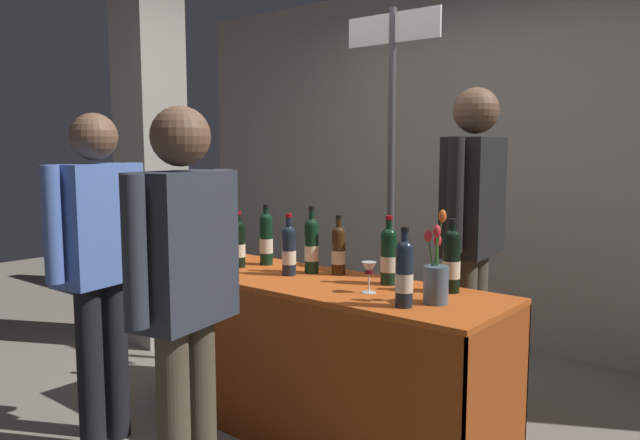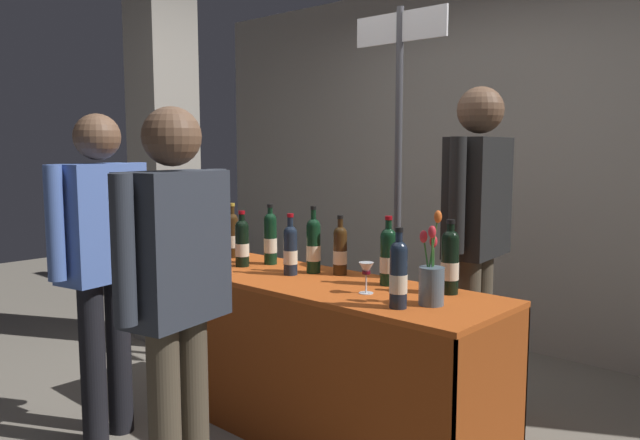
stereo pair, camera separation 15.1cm
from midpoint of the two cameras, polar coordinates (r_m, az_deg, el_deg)
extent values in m
plane|color=gray|center=(3.29, 1.38, -18.99)|extent=(12.00, 12.00, 0.00)
cube|color=#9E998E|center=(4.64, 17.66, 5.15)|extent=(5.77, 0.12, 2.65)
cube|color=gray|center=(4.68, -13.36, 8.69)|extent=(0.38, 0.38, 3.21)
cube|color=#B74C19|center=(3.04, 1.43, -5.86)|extent=(1.86, 0.61, 0.02)
cube|color=#963E14|center=(2.94, -2.56, -14.23)|extent=(1.86, 0.01, 0.75)
cube|color=#963E14|center=(3.37, 4.83, -11.50)|extent=(1.86, 0.01, 0.75)
cube|color=#963E14|center=(3.79, -9.37, -9.48)|extent=(0.01, 0.61, 0.75)
cube|color=#963E14|center=(2.68, 17.22, -16.72)|extent=(0.01, 0.61, 0.75)
cylinder|color=#38230F|center=(3.69, -6.92, -1.69)|extent=(0.07, 0.07, 0.23)
sphere|color=#38230F|center=(3.67, -6.94, 0.07)|extent=(0.07, 0.07, 0.07)
cylinder|color=#38230F|center=(3.67, -6.95, 0.67)|extent=(0.03, 0.03, 0.08)
cylinder|color=#B7932D|center=(3.66, -6.96, 1.41)|extent=(0.03, 0.03, 0.02)
cylinder|color=beige|center=(3.69, -6.91, -1.97)|extent=(0.07, 0.07, 0.07)
cylinder|color=black|center=(3.21, 0.74, -2.72)|extent=(0.07, 0.07, 0.25)
sphere|color=black|center=(3.19, 0.74, -0.52)|extent=(0.07, 0.07, 0.07)
cylinder|color=black|center=(3.19, 0.74, 0.22)|extent=(0.03, 0.03, 0.08)
cylinder|color=black|center=(3.18, 0.75, 1.12)|extent=(0.03, 0.03, 0.02)
cylinder|color=beige|center=(3.21, 0.74, -3.06)|extent=(0.08, 0.08, 0.08)
cylinder|color=black|center=(3.40, -5.92, -2.45)|extent=(0.08, 0.08, 0.22)
sphere|color=black|center=(3.39, -5.95, -0.61)|extent=(0.07, 0.07, 0.07)
cylinder|color=black|center=(3.38, -5.95, -0.04)|extent=(0.03, 0.03, 0.07)
cylinder|color=maroon|center=(3.38, -5.96, 0.69)|extent=(0.04, 0.04, 0.02)
cylinder|color=beige|center=(3.41, -5.92, -2.74)|extent=(0.08, 0.08, 0.07)
cylinder|color=black|center=(2.95, 7.74, -3.74)|extent=(0.08, 0.08, 0.23)
sphere|color=black|center=(2.93, 7.78, -1.50)|extent=(0.08, 0.08, 0.08)
cylinder|color=black|center=(2.93, 7.79, -0.74)|extent=(0.03, 0.03, 0.08)
cylinder|color=maroon|center=(2.92, 7.81, 0.19)|extent=(0.03, 0.03, 0.02)
cylinder|color=beige|center=(2.96, 7.74, -4.10)|extent=(0.08, 0.08, 0.07)
cylinder|color=black|center=(3.45, -3.35, -2.01)|extent=(0.07, 0.07, 0.25)
sphere|color=black|center=(3.44, -3.36, 0.07)|extent=(0.07, 0.07, 0.07)
cylinder|color=black|center=(3.43, -3.36, 0.61)|extent=(0.03, 0.03, 0.07)
cylinder|color=black|center=(3.43, -3.37, 1.30)|extent=(0.03, 0.03, 0.02)
cylinder|color=beige|center=(3.46, -3.34, -2.34)|extent=(0.07, 0.07, 0.08)
cylinder|color=#192333|center=(3.16, -1.37, -3.12)|extent=(0.07, 0.07, 0.22)
sphere|color=#192333|center=(3.15, -1.38, -1.16)|extent=(0.07, 0.07, 0.07)
cylinder|color=#192333|center=(3.14, -1.38, -0.45)|extent=(0.03, 0.03, 0.08)
cylinder|color=maroon|center=(3.14, -1.38, 0.43)|extent=(0.03, 0.03, 0.02)
cylinder|color=beige|center=(3.17, -1.37, -3.44)|extent=(0.07, 0.07, 0.07)
cylinder|color=black|center=(2.83, 13.36, -4.18)|extent=(0.08, 0.08, 0.25)
sphere|color=black|center=(2.81, 13.43, -1.69)|extent=(0.08, 0.08, 0.08)
cylinder|color=black|center=(2.80, 13.44, -1.01)|extent=(0.03, 0.03, 0.07)
cylinder|color=black|center=(2.80, 13.47, -0.15)|extent=(0.04, 0.04, 0.02)
cylinder|color=beige|center=(2.83, 13.35, -4.57)|extent=(0.08, 0.08, 0.08)
cylinder|color=#192333|center=(2.54, 8.92, -5.39)|extent=(0.07, 0.07, 0.24)
sphere|color=#192333|center=(2.52, 8.97, -2.72)|extent=(0.07, 0.07, 0.07)
cylinder|color=#192333|center=(2.52, 8.99, -1.91)|extent=(0.03, 0.03, 0.07)
cylinder|color=black|center=(2.51, 9.01, -0.89)|extent=(0.03, 0.03, 0.02)
cylinder|color=beige|center=(2.55, 8.92, -5.81)|extent=(0.07, 0.07, 0.08)
cylinder|color=#38230F|center=(3.17, 3.23, -3.14)|extent=(0.07, 0.07, 0.21)
sphere|color=#38230F|center=(3.15, 3.24, -1.22)|extent=(0.07, 0.07, 0.07)
cylinder|color=#38230F|center=(3.15, 3.24, -0.56)|extent=(0.03, 0.03, 0.07)
cylinder|color=black|center=(3.14, 3.25, 0.28)|extent=(0.03, 0.03, 0.02)
cylinder|color=beige|center=(3.17, 3.22, -3.45)|extent=(0.07, 0.07, 0.07)
cylinder|color=silver|center=(2.80, 5.81, -6.71)|extent=(0.07, 0.07, 0.00)
cylinder|color=silver|center=(2.79, 5.82, -5.88)|extent=(0.01, 0.01, 0.08)
cone|color=silver|center=(2.78, 5.84, -4.50)|extent=(0.07, 0.07, 0.06)
cylinder|color=#590C19|center=(2.78, 5.83, -4.82)|extent=(0.04, 0.04, 0.01)
cylinder|color=slate|center=(2.62, 11.85, -5.98)|extent=(0.10, 0.10, 0.16)
cylinder|color=#38722D|center=(2.60, 11.93, -3.53)|extent=(0.02, 0.04, 0.23)
ellipsoid|color=red|center=(2.57, 11.95, -1.08)|extent=(0.03, 0.03, 0.05)
cylinder|color=#38722D|center=(2.60, 11.92, -2.85)|extent=(0.05, 0.02, 0.29)
ellipsoid|color=#E05B1E|center=(2.57, 12.46, 0.30)|extent=(0.03, 0.03, 0.05)
cylinder|color=#38722D|center=(2.63, 12.03, -3.92)|extent=(0.01, 0.02, 0.18)
ellipsoid|color=red|center=(2.61, 12.04, -1.94)|extent=(0.03, 0.03, 0.05)
cylinder|color=#38722D|center=(2.61, 11.46, -3.74)|extent=(0.03, 0.03, 0.20)
ellipsoid|color=red|center=(2.59, 11.16, -1.51)|extent=(0.03, 0.03, 0.05)
cylinder|color=#4C4233|center=(3.53, 15.71, -9.92)|extent=(0.12, 0.12, 0.87)
cylinder|color=#4C4233|center=(3.38, 14.68, -10.64)|extent=(0.12, 0.12, 0.87)
cube|color=black|center=(3.32, 15.60, 2.05)|extent=(0.25, 0.45, 0.61)
sphere|color=brown|center=(3.31, 15.85, 9.71)|extent=(0.24, 0.24, 0.24)
cylinder|color=black|center=(3.56, 17.11, 2.69)|extent=(0.08, 0.08, 0.56)
cylinder|color=black|center=(3.07, 13.88, 2.20)|extent=(0.08, 0.08, 0.56)
cylinder|color=#4C4233|center=(2.46, -12.30, -18.31)|extent=(0.12, 0.12, 0.79)
cylinder|color=#4C4233|center=(2.57, -9.86, -17.19)|extent=(0.12, 0.12, 0.79)
cube|color=#2D333D|center=(2.32, -11.43, -2.45)|extent=(0.29, 0.43, 0.56)
sphere|color=brown|center=(2.29, -11.66, 7.54)|extent=(0.22, 0.22, 0.22)
cylinder|color=#2D333D|center=(2.14, -15.77, -2.71)|extent=(0.08, 0.08, 0.51)
cylinder|color=#2D333D|center=(2.50, -7.73, -1.21)|extent=(0.08, 0.08, 0.51)
cylinder|color=black|center=(3.20, -18.88, -12.47)|extent=(0.12, 0.12, 0.79)
cylinder|color=black|center=(3.30, -16.75, -11.83)|extent=(0.12, 0.12, 0.79)
cube|color=#4C6BB7|center=(3.10, -18.25, -0.23)|extent=(0.28, 0.43, 0.56)
sphere|color=brown|center=(3.08, -18.52, 7.27)|extent=(0.22, 0.22, 0.22)
cylinder|color=#4C6BB7|center=(2.95, -21.89, -0.28)|extent=(0.08, 0.08, 0.52)
cylinder|color=#4C6BB7|center=(3.26, -14.98, 0.60)|extent=(0.08, 0.08, 0.52)
cylinder|color=#47474C|center=(3.80, 8.29, 2.06)|extent=(0.04, 0.04, 2.25)
cube|color=silver|center=(3.86, 8.55, 17.15)|extent=(0.64, 0.02, 0.18)
camera|label=1|loc=(0.08, -88.56, 0.17)|focal=34.77mm
camera|label=2|loc=(0.08, 91.44, -0.17)|focal=34.77mm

